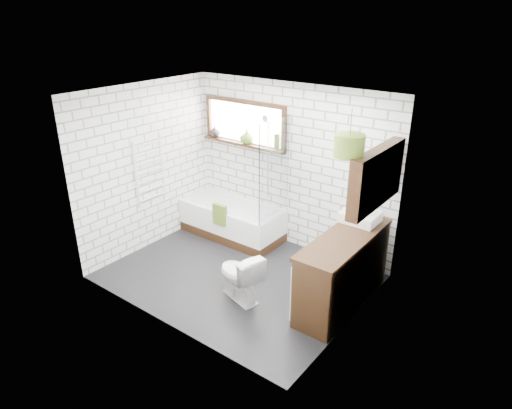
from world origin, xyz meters
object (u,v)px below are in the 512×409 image
Objects in this scene: bathtub at (232,220)px; pendant at (349,145)px; vanity at (343,271)px; basin at (360,217)px; toilet at (239,275)px.

bathtub is 3.04m from pendant.
vanity is (2.29, -0.61, 0.20)m from bathtub.
vanity is 0.73m from basin.
basin is 0.68× the size of toilet.
basin reaches higher than bathtub.
vanity is at bearing 138.09° from toilet.
vanity is at bearing -83.16° from basin.
basin is at bearing -2.72° from bathtub.
pendant is at bearing -85.24° from vanity.
pendant is (0.07, -0.66, 1.10)m from basin.
bathtub is 1.02× the size of vanity.
vanity is at bearing 94.76° from pendant.
bathtub is 2.48× the size of toilet.
vanity reaches higher than bathtub.
vanity is at bearing -14.81° from bathtub.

